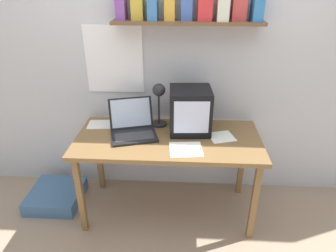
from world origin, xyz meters
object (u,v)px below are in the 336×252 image
at_px(laptop, 133,126).
at_px(desk_lamp, 159,97).
at_px(juice_glass, 117,118).
at_px(floor_cushion, 56,196).
at_px(printed_handout, 221,137).
at_px(open_notebook, 101,124).
at_px(corner_desk, 168,145).
at_px(crt_monitor, 190,110).
at_px(loose_paper_near_laptop, 186,149).

height_order(laptop, desk_lamp, desk_lamp).
distance_m(juice_glass, floor_cushion, 0.95).
height_order(printed_handout, open_notebook, same).
height_order(corner_desk, crt_monitor, crt_monitor).
height_order(loose_paper_near_laptop, floor_cushion, loose_paper_near_laptop).
height_order(corner_desk, juice_glass, juice_glass).
distance_m(laptop, juice_glass, 0.23).
distance_m(corner_desk, juice_glass, 0.51).
bearing_deg(open_notebook, printed_handout, -9.20).
bearing_deg(desk_lamp, juice_glass, 166.27).
relative_size(juice_glass, printed_handout, 0.53).
relative_size(desk_lamp, juice_glass, 3.18).
height_order(crt_monitor, laptop, crt_monitor).
bearing_deg(open_notebook, laptop, -23.83).
bearing_deg(juice_glass, laptop, -44.06).
relative_size(laptop, floor_cushion, 0.96).
height_order(crt_monitor, desk_lamp, desk_lamp).
xyz_separation_m(corner_desk, open_notebook, (-0.59, 0.19, 0.07)).
bearing_deg(floor_cushion, open_notebook, 18.21).
height_order(corner_desk, desk_lamp, desk_lamp).
relative_size(crt_monitor, printed_handout, 1.55).
bearing_deg(corner_desk, crt_monitor, 36.67).
height_order(desk_lamp, juice_glass, desk_lamp).
bearing_deg(crt_monitor, laptop, -174.99).
height_order(laptop, loose_paper_near_laptop, laptop).
height_order(corner_desk, floor_cushion, corner_desk).
relative_size(corner_desk, printed_handout, 6.27).
bearing_deg(desk_lamp, corner_desk, -71.81).
xyz_separation_m(crt_monitor, floor_cushion, (-1.21, -0.08, -0.85)).
bearing_deg(floor_cushion, printed_handout, -0.67).
bearing_deg(juice_glass, loose_paper_near_laptop, -33.75).
bearing_deg(crt_monitor, corner_desk, -146.79).
bearing_deg(juice_glass, floor_cushion, -163.80).
bearing_deg(laptop, loose_paper_near_laptop, -44.91).
bearing_deg(corner_desk, loose_paper_near_laptop, -51.85).
bearing_deg(loose_paper_near_laptop, printed_handout, 36.41).
xyz_separation_m(loose_paper_near_laptop, open_notebook, (-0.73, 0.37, 0.00)).
xyz_separation_m(crt_monitor, open_notebook, (-0.76, 0.07, -0.18)).
relative_size(crt_monitor, open_notebook, 1.59).
height_order(loose_paper_near_laptop, printed_handout, same).
height_order(loose_paper_near_laptop, open_notebook, same).
bearing_deg(laptop, crt_monitor, -7.41).
bearing_deg(desk_lamp, floor_cushion, -179.61).
relative_size(corner_desk, juice_glass, 11.94).
height_order(corner_desk, loose_paper_near_laptop, loose_paper_near_laptop).
height_order(laptop, printed_handout, laptop).
relative_size(crt_monitor, juice_glass, 2.95).
height_order(open_notebook, floor_cushion, open_notebook).
bearing_deg(open_notebook, loose_paper_near_laptop, -26.94).
distance_m(juice_glass, loose_paper_near_laptop, 0.71).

